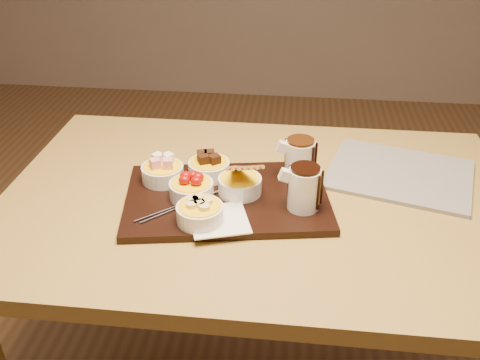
# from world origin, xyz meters

# --- Properties ---
(dining_table) EXTENTS (1.20, 0.80, 0.75)m
(dining_table) POSITION_xyz_m (0.00, 0.00, 0.65)
(dining_table) COLOR #A0813B
(dining_table) RESTS_ON ground
(serving_board) EXTENTS (0.50, 0.37, 0.02)m
(serving_board) POSITION_xyz_m (-0.07, -0.03, 0.76)
(serving_board) COLOR black
(serving_board) RESTS_ON dining_table
(napkin) EXTENTS (0.15, 0.15, 0.00)m
(napkin) POSITION_xyz_m (-0.07, -0.14, 0.77)
(napkin) COLOR white
(napkin) RESTS_ON serving_board
(bowl_marshmallows) EXTENTS (0.10, 0.10, 0.04)m
(bowl_marshmallows) POSITION_xyz_m (-0.23, 0.02, 0.79)
(bowl_marshmallows) COLOR silver
(bowl_marshmallows) RESTS_ON serving_board
(bowl_cake) EXTENTS (0.10, 0.10, 0.04)m
(bowl_cake) POSITION_xyz_m (-0.12, 0.05, 0.79)
(bowl_cake) COLOR silver
(bowl_cake) RESTS_ON serving_board
(bowl_strawberries) EXTENTS (0.10, 0.10, 0.04)m
(bowl_strawberries) POSITION_xyz_m (-0.14, -0.05, 0.79)
(bowl_strawberries) COLOR silver
(bowl_strawberries) RESTS_ON serving_board
(bowl_biscotti) EXTENTS (0.10, 0.10, 0.04)m
(bowl_biscotti) POSITION_xyz_m (-0.04, -0.02, 0.79)
(bowl_biscotti) COLOR silver
(bowl_biscotti) RESTS_ON serving_board
(bowl_bananas) EXTENTS (0.10, 0.10, 0.04)m
(bowl_bananas) POSITION_xyz_m (-0.11, -0.14, 0.79)
(bowl_bananas) COLOR silver
(bowl_bananas) RESTS_ON serving_board
(pitcher_dark_chocolate) EXTENTS (0.08, 0.08, 0.10)m
(pitcher_dark_chocolate) POSITION_xyz_m (0.11, -0.07, 0.82)
(pitcher_dark_chocolate) COLOR silver
(pitcher_dark_chocolate) RESTS_ON serving_board
(pitcher_milk_chocolate) EXTENTS (0.08, 0.08, 0.10)m
(pitcher_milk_chocolate) POSITION_xyz_m (0.09, 0.06, 0.82)
(pitcher_milk_chocolate) COLOR silver
(pitcher_milk_chocolate) RESTS_ON serving_board
(fondue_skewers) EXTENTS (0.20, 0.21, 0.01)m
(fondue_skewers) POSITION_xyz_m (-0.15, -0.08, 0.77)
(fondue_skewers) COLOR silver
(fondue_skewers) RESTS_ON serving_board
(newspaper) EXTENTS (0.40, 0.35, 0.01)m
(newspaper) POSITION_xyz_m (0.34, 0.13, 0.76)
(newspaper) COLOR beige
(newspaper) RESTS_ON dining_table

